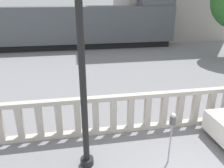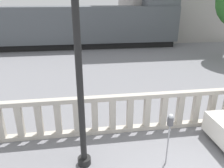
% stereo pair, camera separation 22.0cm
% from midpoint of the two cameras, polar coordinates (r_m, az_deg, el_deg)
% --- Properties ---
extents(balustrade, '(14.76, 0.24, 1.36)m').
position_cam_midpoint_polar(balustrade, '(7.72, 12.04, -6.97)').
color(balustrade, '#BCB5A8').
rests_on(balustrade, ground).
extents(lamppost, '(0.44, 0.44, 7.04)m').
position_cam_midpoint_polar(lamppost, '(4.88, -8.20, 18.86)').
color(lamppost, black).
rests_on(lamppost, ground).
extents(parking_meter, '(0.16, 0.16, 1.56)m').
position_cam_midpoint_polar(parking_meter, '(5.98, 15.94, -10.18)').
color(parking_meter, '#99999E').
rests_on(parking_meter, ground).
extents(train_near, '(24.52, 3.07, 4.19)m').
position_cam_midpoint_polar(train_near, '(20.79, -17.48, 14.05)').
color(train_near, black).
rests_on(train_near, ground).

